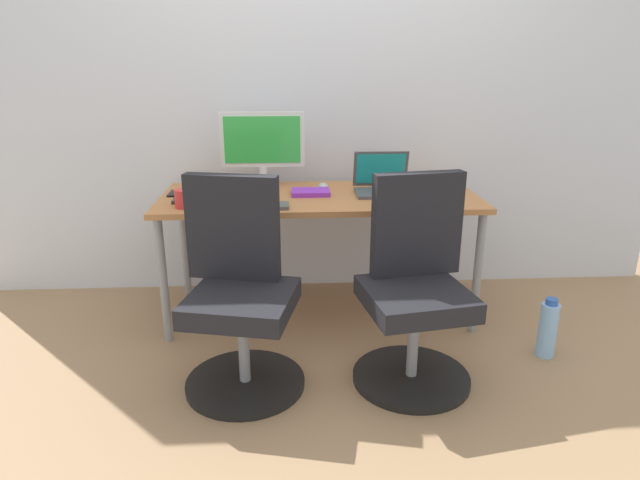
{
  "coord_description": "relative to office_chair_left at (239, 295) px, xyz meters",
  "views": [
    {
      "loc": [
        -0.17,
        -2.93,
        1.41
      ],
      "look_at": [
        0.0,
        -0.05,
        0.46
      ],
      "focal_mm": 30.58,
      "sensor_mm": 36.0,
      "label": 1
    }
  ],
  "objects": [
    {
      "name": "ground_plane",
      "position": [
        0.4,
        0.7,
        -0.42
      ],
      "size": [
        5.28,
        5.28,
        0.0
      ],
      "primitive_type": "plane",
      "color": "#9E7A56"
    },
    {
      "name": "back_wall",
      "position": [
        0.4,
        1.14,
        0.88
      ],
      "size": [
        4.4,
        0.04,
        2.6
      ],
      "primitive_type": "cube",
      "color": "silver",
      "rests_on": "ground"
    },
    {
      "name": "desk",
      "position": [
        0.4,
        0.7,
        0.22
      ],
      "size": [
        1.74,
        0.71,
        0.7
      ],
      "color": "#B77542",
      "rests_on": "ground"
    },
    {
      "name": "office_chair_left",
      "position": [
        0.0,
        0.0,
        0.0
      ],
      "size": [
        0.54,
        0.54,
        0.94
      ],
      "color": "black",
      "rests_on": "ground"
    },
    {
      "name": "office_chair_right",
      "position": [
        0.79,
        0.0,
        0.0
      ],
      "size": [
        0.54,
        0.54,
        0.94
      ],
      "color": "black",
      "rests_on": "ground"
    },
    {
      "name": "water_bottle_on_floor",
      "position": [
        1.5,
        0.12,
        -0.28
      ],
      "size": [
        0.09,
        0.09,
        0.31
      ],
      "color": "#8CBFF2",
      "rests_on": "ground"
    },
    {
      "name": "desktop_monitor",
      "position": [
        0.08,
        0.91,
        0.53
      ],
      "size": [
        0.48,
        0.18,
        0.43
      ],
      "color": "silver",
      "rests_on": "desk"
    },
    {
      "name": "open_laptop",
      "position": [
        0.75,
        0.74,
        0.34
      ],
      "size": [
        0.31,
        0.28,
        0.22
      ],
      "color": "#4C4C51",
      "rests_on": "desk"
    },
    {
      "name": "keyboard_by_monitor",
      "position": [
        0.06,
        0.44,
        0.29
      ],
      "size": [
        0.34,
        0.12,
        0.02
      ],
      "primitive_type": "cube",
      "color": "#515156",
      "rests_on": "desk"
    },
    {
      "name": "keyboard_by_laptop",
      "position": [
        -0.21,
        0.59,
        0.29
      ],
      "size": [
        0.34,
        0.12,
        0.02
      ],
      "primitive_type": "cube",
      "color": "#2D2D2D",
      "rests_on": "desk"
    },
    {
      "name": "mouse_by_monitor",
      "position": [
        0.43,
        0.86,
        0.3
      ],
      "size": [
        0.06,
        0.1,
        0.03
      ],
      "primitive_type": "ellipsoid",
      "color": "#B7B7B7",
      "rests_on": "desk"
    },
    {
      "name": "mouse_by_laptop",
      "position": [
        -0.13,
        0.72,
        0.3
      ],
      "size": [
        0.06,
        0.1,
        0.03
      ],
      "primitive_type": "ellipsoid",
      "color": "#515156",
      "rests_on": "desk"
    },
    {
      "name": "coffee_mug",
      "position": [
        -0.31,
        0.47,
        0.33
      ],
      "size": [
        0.08,
        0.08,
        0.09
      ],
      "primitive_type": "cylinder",
      "color": "red",
      "rests_on": "desk"
    },
    {
      "name": "pen_cup",
      "position": [
        0.84,
        0.9,
        0.33
      ],
      "size": [
        0.07,
        0.07,
        0.1
      ],
      "primitive_type": "cylinder",
      "color": "slate",
      "rests_on": "desk"
    },
    {
      "name": "phone_near_monitor",
      "position": [
        -0.4,
        0.76,
        0.29
      ],
      "size": [
        0.07,
        0.14,
        0.01
      ],
      "primitive_type": "cube",
      "color": "black",
      "rests_on": "desk"
    },
    {
      "name": "phone_near_laptop",
      "position": [
        0.98,
        0.47,
        0.29
      ],
      "size": [
        0.07,
        0.14,
        0.01
      ],
      "primitive_type": "cube",
      "color": "black",
      "rests_on": "desk"
    },
    {
      "name": "notebook",
      "position": [
        0.35,
        0.71,
        0.29
      ],
      "size": [
        0.21,
        0.15,
        0.03
      ],
      "primitive_type": "cube",
      "color": "purple",
      "rests_on": "desk"
    }
  ]
}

